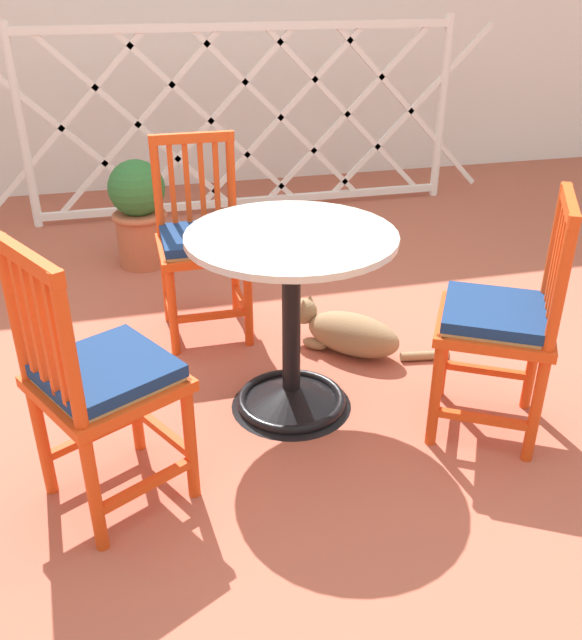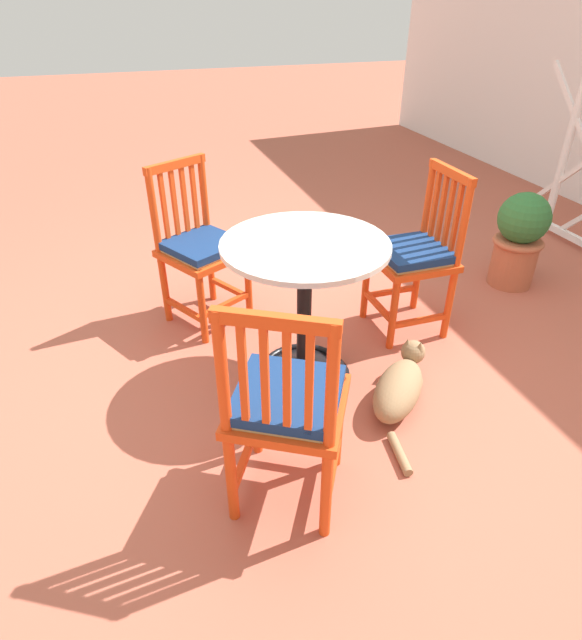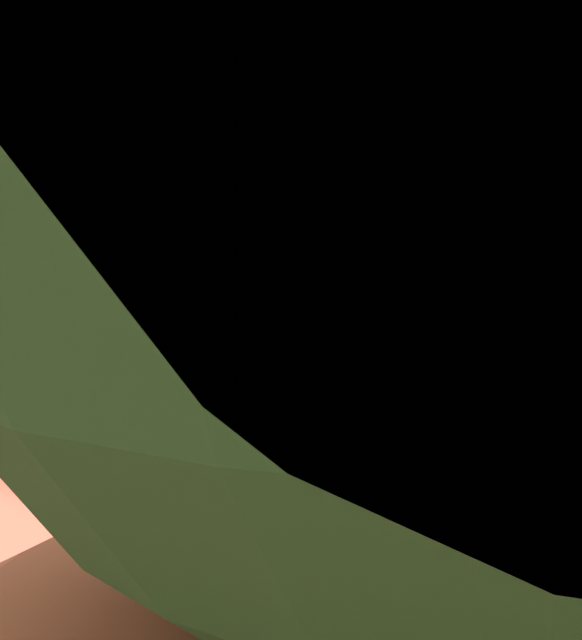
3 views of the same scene
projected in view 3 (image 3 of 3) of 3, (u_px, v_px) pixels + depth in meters
name	position (u px, v px, depth m)	size (l,w,h in m)	color
ground_plane	(302.00, 443.00, 2.01)	(24.00, 24.00, 0.00)	#AD5642
cafe_table	(290.00, 312.00, 1.93)	(0.76, 0.76, 0.73)	black
orange_chair_near_fence	(58.00, 237.00, 2.39)	(0.55, 0.55, 0.91)	#D64214
orange_chair_at_corner	(330.00, 219.00, 1.16)	(0.40, 0.40, 0.91)	#D64214
tabby_cat	(51.00, 427.00, 1.68)	(0.65, 0.46, 0.23)	#8E704C
terracotta_planter	(540.00, 566.00, 0.23)	(0.32, 0.32, 0.62)	#B25B3D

